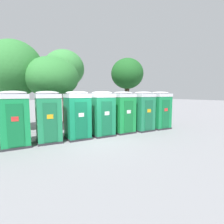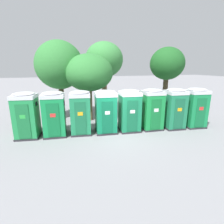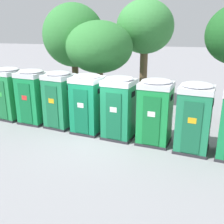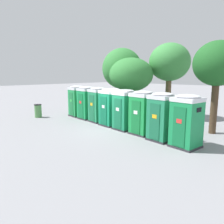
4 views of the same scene
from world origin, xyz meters
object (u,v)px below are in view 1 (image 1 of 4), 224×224
Objects in this scene: portapotty_4 at (102,113)px; portapotty_7 at (160,110)px; street_tree_2 at (14,69)px; portapotty_3 at (77,115)px; portapotty_1 at (15,119)px; portapotty_5 at (123,112)px; street_tree_0 at (64,69)px; street_tree_1 at (52,78)px; street_tree_3 at (127,74)px; portapotty_2 at (48,117)px; portapotty_6 at (143,111)px.

portapotty_7 is at bearing -7.36° from portapotty_4.
portapotty_3 is at bearing -58.55° from street_tree_2.
portapotty_4 is at bearing -6.86° from portapotty_1.
portapotty_4 is at bearing -6.86° from portapotty_3.
street_tree_0 is at bearing 105.74° from portapotty_5.
portapotty_7 is 7.42m from street_tree_1.
street_tree_2 reaches higher than street_tree_3.
street_tree_2 reaches higher than street_tree_1.
portapotty_1 is 4.02m from street_tree_1.
portapotty_2 and portapotty_7 have the same top height.
portapotty_1 and portapotty_7 have the same top height.
street_tree_3 is (6.23, 0.01, 0.59)m from street_tree_1.
street_tree_2 reaches higher than portapotty_2.
portapotty_3 is at bearing -154.69° from street_tree_3.
street_tree_0 reaches higher than portapotty_3.
portapotty_3 is 0.43× the size of street_tree_0.
portapotty_3 is 0.48× the size of street_tree_3.
portapotty_4 is 2.91m from portapotty_6.
portapotty_6 is at bearing -34.52° from street_tree_1.
street_tree_3 is at bearing 33.83° from portapotty_4.
portapotty_5 is 1.00× the size of portapotty_7.
portapotty_7 is (2.88, -0.46, -0.00)m from portapotty_5.
street_tree_3 is (4.35, 2.91, 2.71)m from portapotty_4.
street_tree_2 is at bearing -158.82° from street_tree_0.
portapotty_2 is at bearing 170.77° from portapotty_3.
portapotty_7 is at bearing -9.04° from portapotty_5.
street_tree_3 reaches higher than street_tree_1.
portapotty_3 is 6.25m from street_tree_0.
street_tree_2 reaches higher than portapotty_3.
portapotty_2 is 0.54× the size of street_tree_1.
portapotty_4 is 5.89m from street_tree_3.
portapotty_6 is (1.43, -0.28, 0.00)m from portapotty_5.
street_tree_0 is at bearing 55.33° from street_tree_1.
street_tree_1 reaches higher than portapotty_7.
portapotty_6 is 0.54× the size of street_tree_1.
portapotty_6 is 4.51m from street_tree_3.
street_tree_1 reaches higher than portapotty_4.
street_tree_1 is at bearing 122.99° from portapotty_4.
street_tree_3 is (0.01, 3.47, 2.71)m from portapotty_7.
street_tree_2 is at bearing 104.25° from portapotty_2.
portapotty_7 is (8.67, -1.08, -0.00)m from portapotty_1.
portapotty_1 and portapotty_4 have the same top height.
portapotty_1 is 0.48× the size of street_tree_3.
street_tree_2 is (-0.92, 3.62, 2.63)m from portapotty_2.
street_tree_0 reaches higher than street_tree_2.
portapotty_2 is 1.00× the size of portapotty_7.
street_tree_0 reaches higher than street_tree_1.
portapotty_6 is at bearing 172.94° from portapotty_7.
portapotty_3 and portapotty_4 have the same top height.
portapotty_3 is 1.00× the size of portapotty_6.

